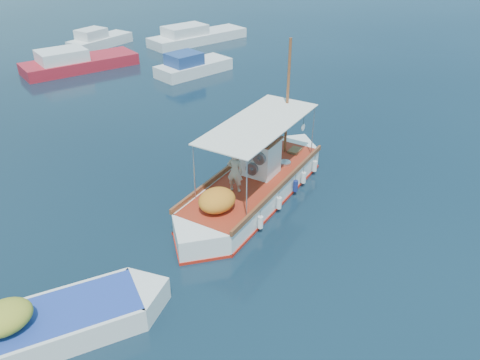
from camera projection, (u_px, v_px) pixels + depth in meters
ground at (252, 212)px, 18.09m from camera, size 160.00×160.00×0.00m
fishing_caique at (253, 187)px, 18.73m from camera, size 9.31×4.96×6.03m
dinghy at (43, 328)px, 12.60m from camera, size 6.81×3.13×1.71m
bg_boat_n at (77, 63)px, 33.96m from camera, size 8.19×3.23×1.80m
bg_boat_ne at (192, 67)px, 33.08m from camera, size 5.59×2.52×1.80m
bg_boat_e at (196, 37)px, 40.96m from camera, size 9.04×2.69×1.80m
bg_boat_far_n at (99, 41)px, 39.69m from camera, size 5.95×3.54×1.80m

